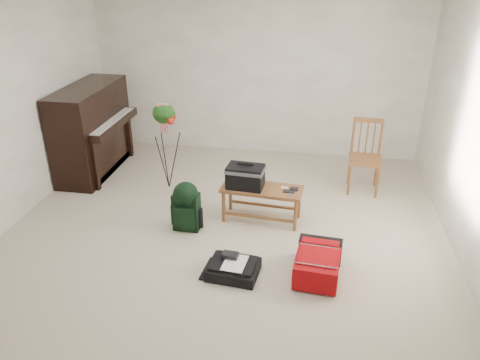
% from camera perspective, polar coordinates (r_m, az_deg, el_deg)
% --- Properties ---
extents(floor, '(5.00, 5.50, 0.01)m').
position_cam_1_polar(floor, '(5.23, -2.32, -7.64)').
color(floor, '#C2B49C').
rests_on(floor, ground).
extents(ceiling, '(5.00, 5.50, 0.01)m').
position_cam_1_polar(ceiling, '(4.38, -2.94, 20.77)').
color(ceiling, white).
rests_on(ceiling, wall_back).
extents(wall_back, '(5.00, 0.04, 2.50)m').
position_cam_1_polar(wall_back, '(7.26, 2.00, 12.84)').
color(wall_back, white).
rests_on(wall_back, floor).
extents(piano, '(0.71, 1.50, 1.25)m').
position_cam_1_polar(piano, '(7.02, -17.49, 5.65)').
color(piano, black).
rests_on(piano, floor).
extents(bench, '(0.98, 0.46, 0.73)m').
position_cam_1_polar(bench, '(5.42, 1.29, -0.08)').
color(bench, brown).
rests_on(bench, floor).
extents(dining_chair, '(0.44, 0.44, 0.96)m').
position_cam_1_polar(dining_chair, '(6.38, 15.00, 2.70)').
color(dining_chair, brown).
rests_on(dining_chair, floor).
extents(red_suitcase, '(0.47, 0.66, 0.27)m').
position_cam_1_polar(red_suitcase, '(4.77, 9.46, -9.66)').
color(red_suitcase, '#AF070D').
rests_on(red_suitcase, floor).
extents(black_duffel, '(0.52, 0.44, 0.21)m').
position_cam_1_polar(black_duffel, '(4.72, -0.81, -10.70)').
color(black_duffel, black).
rests_on(black_duffel, floor).
extents(green_backpack, '(0.31, 0.29, 0.59)m').
position_cam_1_polar(green_backpack, '(5.35, -6.59, -2.92)').
color(green_backpack, black).
rests_on(green_backpack, floor).
extents(flower_stand, '(0.43, 0.43, 1.22)m').
position_cam_1_polar(flower_stand, '(6.25, -8.98, 4.02)').
color(flower_stand, black).
rests_on(flower_stand, floor).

